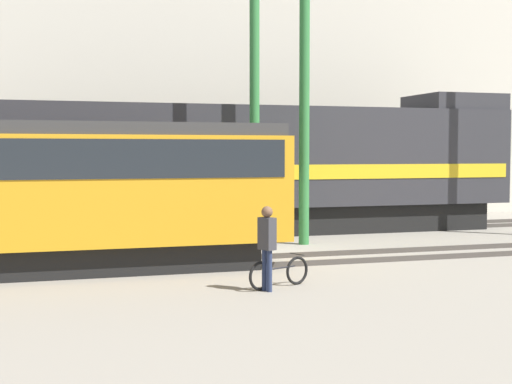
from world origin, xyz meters
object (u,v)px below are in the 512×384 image
Objects in this scene: streetcar at (22,188)px; utility_pole_left at (254,93)px; person at (267,239)px; bicycle at (279,273)px; utility_pole_center at (304,95)px; freight_locomotive at (242,167)px.

streetcar is 7.87m from utility_pole_left.
streetcar is 6.10m from person.
streetcar reaches higher than person.
streetcar is at bearing -153.88° from utility_pole_left.
streetcar reaches higher than bicycle.
utility_pole_center reaches higher than streetcar.
bicycle is (-1.93, -9.77, -2.03)m from freight_locomotive.
person is at bearing -140.73° from bicycle.
utility_pole_left reaches higher than utility_pole_center.
streetcar is at bearing -158.45° from utility_pole_center.
bicycle is at bearing -101.20° from freight_locomotive.
freight_locomotive is 11.37× the size of person.
utility_pole_left reaches higher than streetcar.
utility_pole_left is at bearing -99.12° from freight_locomotive.
bicycle is (5.26, -3.23, -1.73)m from streetcar.
utility_pole_left is (1.78, 6.80, 3.58)m from person.
person is at bearing -116.52° from utility_pole_center.
streetcar is 1.36× the size of utility_pole_center.
person is (4.88, -3.54, -0.97)m from streetcar.
bicycle is 0.91m from person.
freight_locomotive reaches higher than streetcar.
person is (-0.37, -0.31, 0.77)m from bicycle.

